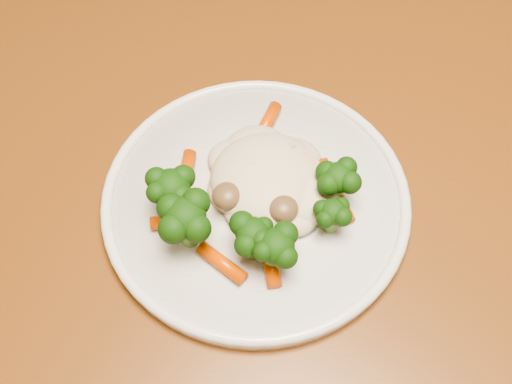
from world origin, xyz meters
TOP-DOWN VIEW (x-y plane):
  - dining_table at (-0.12, -0.30)m, footprint 1.47×1.26m
  - plate at (-0.18, -0.28)m, footprint 0.27×0.27m
  - meal at (-0.18, -0.29)m, footprint 0.16×0.18m

SIDE VIEW (x-z plane):
  - dining_table at x=-0.12m, z-range 0.28..1.03m
  - plate at x=-0.18m, z-range 0.75..0.76m
  - meal at x=-0.18m, z-range 0.76..0.81m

